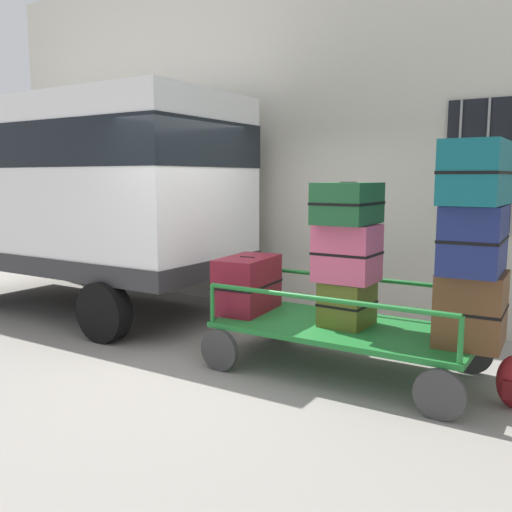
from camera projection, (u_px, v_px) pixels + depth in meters
ground_plane at (236, 354)px, 5.87m from camera, size 40.00×40.00×0.00m
building_wall at (328, 130)px, 7.39m from camera, size 12.00×0.38×5.00m
van at (80, 185)px, 7.71m from camera, size 4.68×2.16×2.89m
luggage_cart at (345, 333)px, 5.30m from camera, size 2.50×1.30×0.46m
cart_railing at (346, 292)px, 5.24m from camera, size 2.38×1.16×0.39m
suitcase_left_bottom at (247, 284)px, 5.85m from camera, size 0.54×0.84×0.58m
suitcase_midleft_bottom at (347, 303)px, 5.29m from camera, size 0.45×0.51×0.43m
suitcase_midleft_middle at (347, 253)px, 5.19m from camera, size 0.56×0.47×0.55m
suitcase_midleft_top at (348, 203)px, 5.12m from camera, size 0.50×0.67×0.39m
suitcase_center_bottom at (471, 308)px, 4.66m from camera, size 0.56×0.63×0.63m
suitcase_center_middle at (474, 239)px, 4.54m from camera, size 0.50×0.79×0.56m
suitcase_center_top at (479, 173)px, 4.51m from camera, size 0.46×1.05×0.51m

